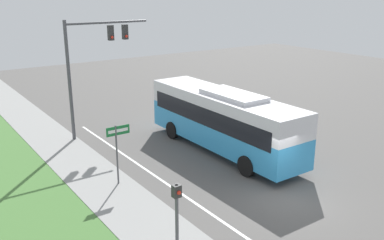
{
  "coord_description": "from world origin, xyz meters",
  "views": [
    {
      "loc": [
        -13.24,
        -11.56,
        8.89
      ],
      "look_at": [
        -0.1,
        7.21,
        1.83
      ],
      "focal_mm": 40.0,
      "sensor_mm": 36.0,
      "label": 1
    }
  ],
  "objects": [
    {
      "name": "ground_plane",
      "position": [
        0.0,
        0.0,
        0.0
      ],
      "size": [
        80.0,
        80.0,
        0.0
      ],
      "primitive_type": "plane",
      "color": "#565451"
    },
    {
      "name": "lane_divider_near",
      "position": [
        -3.6,
        0.0,
        0.0
      ],
      "size": [
        0.14,
        30.0,
        0.01
      ],
      "color": "silver",
      "rests_on": "ground_plane"
    },
    {
      "name": "bus",
      "position": [
        1.31,
        6.2,
        1.97
      ],
      "size": [
        2.71,
        10.95,
        3.56
      ],
      "color": "#3393D1",
      "rests_on": "ground_plane"
    },
    {
      "name": "signal_gantry",
      "position": [
        -3.58,
        12.64,
        5.04
      ],
      "size": [
        5.3,
        0.41,
        7.2
      ],
      "color": "#4C4C51",
      "rests_on": "ground_plane"
    },
    {
      "name": "pedestrian_signal",
      "position": [
        -6.27,
        -0.7,
        1.84
      ],
      "size": [
        0.28,
        0.34,
        2.66
      ],
      "color": "#4C4C51",
      "rests_on": "ground_plane"
    },
    {
      "name": "street_sign",
      "position": [
        -5.5,
        5.46,
        2.04
      ],
      "size": [
        1.15,
        0.08,
        2.97
      ],
      "color": "#4C4C51",
      "rests_on": "ground_plane"
    }
  ]
}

